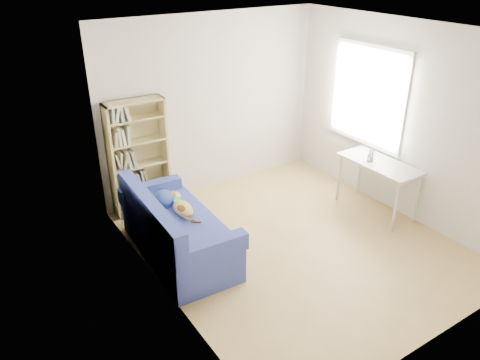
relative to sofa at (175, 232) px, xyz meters
The scene contains 6 objects.
ground 1.51m from the sofa, 23.39° to the right, with size 4.00×4.00×0.00m, color tan.
room_shell 2.04m from the sofa, 20.79° to the right, with size 3.54×4.04×2.62m.
sofa is the anchor object (origin of this frame).
bookshelf 1.34m from the sofa, 85.46° to the left, with size 0.80×0.25×1.60m.
desk 2.90m from the sofa, 11.18° to the right, with size 0.52×1.13×0.75m.
pen_cup 2.83m from the sofa, ahead, with size 0.09×0.09×0.18m.
Camera 1 is at (-3.28, -3.79, 3.35)m, focal length 35.00 mm.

